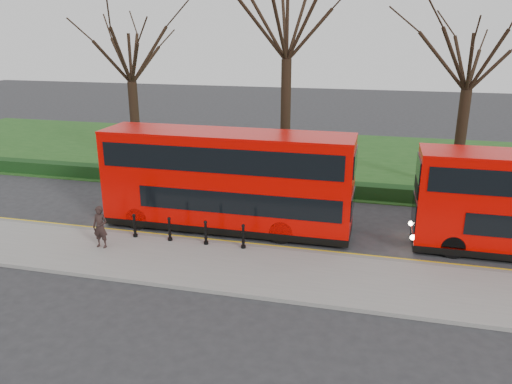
# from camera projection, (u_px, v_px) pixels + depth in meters

# --- Properties ---
(ground) EXTENTS (120.00, 120.00, 0.00)m
(ground) POSITION_uv_depth(u_px,v_px,m) (199.00, 233.00, 22.42)
(ground) COLOR #28282B
(ground) RESTS_ON ground
(pavement) EXTENTS (60.00, 4.00, 0.15)m
(pavement) POSITION_uv_depth(u_px,v_px,m) (172.00, 260.00, 19.63)
(pavement) COLOR gray
(pavement) RESTS_ON ground
(kerb) EXTENTS (60.00, 0.25, 0.16)m
(kerb) POSITION_uv_depth(u_px,v_px,m) (190.00, 240.00, 21.47)
(kerb) COLOR slate
(kerb) RESTS_ON ground
(grass_verge) EXTENTS (60.00, 18.00, 0.06)m
(grass_verge) POSITION_uv_depth(u_px,v_px,m) (271.00, 155.00, 36.24)
(grass_verge) COLOR #1E4B19
(grass_verge) RESTS_ON ground
(hedge) EXTENTS (60.00, 0.90, 0.80)m
(hedge) POSITION_uv_depth(u_px,v_px,m) (240.00, 182.00, 28.57)
(hedge) COLOR black
(hedge) RESTS_ON ground
(yellow_line_outer) EXTENTS (60.00, 0.10, 0.01)m
(yellow_line_outer) POSITION_uv_depth(u_px,v_px,m) (193.00, 239.00, 21.77)
(yellow_line_outer) COLOR yellow
(yellow_line_outer) RESTS_ON ground
(yellow_line_inner) EXTENTS (60.00, 0.10, 0.01)m
(yellow_line_inner) POSITION_uv_depth(u_px,v_px,m) (195.00, 237.00, 21.95)
(yellow_line_inner) COLOR yellow
(yellow_line_inner) RESTS_ON ground
(tree_left) EXTENTS (6.49, 6.49, 10.15)m
(tree_left) POSITION_uv_depth(u_px,v_px,m) (130.00, 53.00, 31.21)
(tree_left) COLOR black
(tree_left) RESTS_ON ground
(tree_mid) EXTENTS (8.27, 8.27, 12.92)m
(tree_mid) POSITION_uv_depth(u_px,v_px,m) (287.00, 17.00, 28.27)
(tree_mid) COLOR black
(tree_mid) RESTS_ON ground
(tree_right) EXTENTS (6.53, 6.53, 10.20)m
(tree_right) POSITION_uv_depth(u_px,v_px,m) (471.00, 56.00, 26.58)
(tree_right) COLOR black
(tree_right) RESTS_ON ground
(bollard_row) EXTENTS (6.65, 0.15, 1.00)m
(bollard_row) POSITION_uv_depth(u_px,v_px,m) (170.00, 229.00, 21.15)
(bollard_row) COLOR black
(bollard_row) RESTS_ON pavement
(bus_lead) EXTENTS (11.23, 2.58, 4.47)m
(bus_lead) POSITION_uv_depth(u_px,v_px,m) (227.00, 181.00, 22.37)
(bus_lead) COLOR #D50500
(bus_lead) RESTS_ON ground
(pedestrian) EXTENTS (0.65, 0.44, 1.77)m
(pedestrian) POSITION_uv_depth(u_px,v_px,m) (100.00, 227.00, 20.39)
(pedestrian) COLOR black
(pedestrian) RESTS_ON pavement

